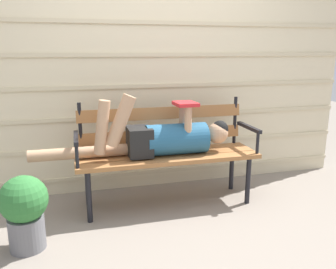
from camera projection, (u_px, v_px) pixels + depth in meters
ground_plane at (173, 212)px, 2.98m from camera, size 12.00×12.00×0.00m
house_siding at (155, 70)px, 3.34m from camera, size 4.06×0.08×2.33m
park_bench at (166, 147)px, 3.08m from camera, size 1.59×0.46×0.92m
reclining_person at (161, 137)px, 2.98m from camera, size 1.72×0.27×0.56m
potted_plant at (25, 209)px, 2.36m from camera, size 0.33×0.33×0.53m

